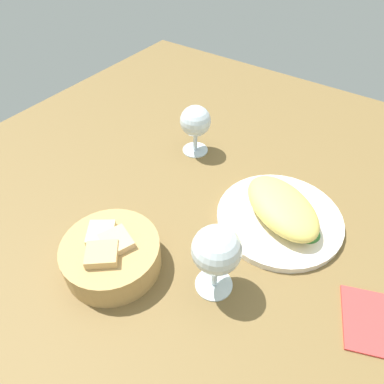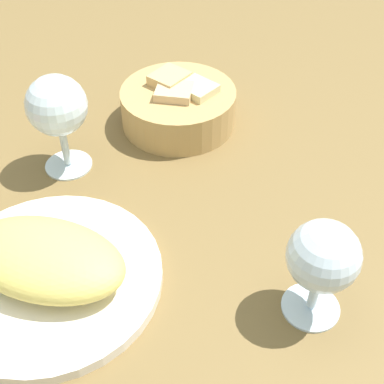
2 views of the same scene
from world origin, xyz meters
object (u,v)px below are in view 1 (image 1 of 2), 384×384
(wine_glass_near, at_px, (195,123))
(folded_napkin, at_px, (366,320))
(plate, at_px, (279,218))
(bread_basket, at_px, (111,254))
(wine_glass_far, at_px, (216,252))

(wine_glass_near, height_order, folded_napkin, wine_glass_near)
(plate, bearing_deg, bread_basket, 53.26)
(folded_napkin, bearing_deg, bread_basket, -90.27)
(plate, distance_m, wine_glass_far, 0.22)
(plate, distance_m, bread_basket, 0.33)
(wine_glass_near, relative_size, wine_glass_far, 0.88)
(bread_basket, distance_m, wine_glass_far, 0.19)
(wine_glass_far, bearing_deg, bread_basket, 21.86)
(plate, height_order, folded_napkin, plate)
(wine_glass_near, relative_size, folded_napkin, 1.10)
(plate, xyz_separation_m, bread_basket, (0.20, 0.26, 0.02))
(bread_basket, relative_size, wine_glass_near, 1.40)
(plate, relative_size, wine_glass_far, 1.79)
(plate, height_order, wine_glass_near, wine_glass_near)
(bread_basket, bearing_deg, folded_napkin, -159.42)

